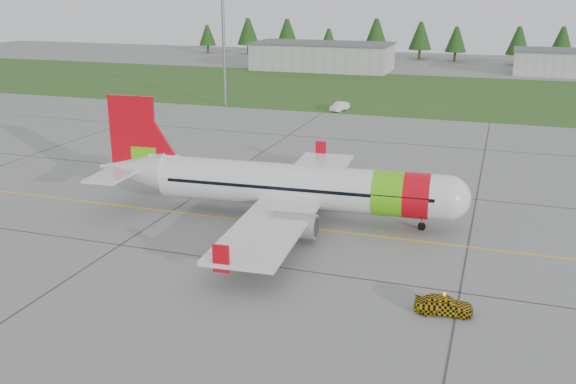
% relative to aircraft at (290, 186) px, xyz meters
% --- Properties ---
extents(ground, '(320.00, 320.00, 0.00)m').
position_rel_aircraft_xyz_m(ground, '(4.70, -9.88, -2.82)').
color(ground, gray).
rests_on(ground, ground).
extents(aircraft, '(32.31, 29.79, 9.78)m').
position_rel_aircraft_xyz_m(aircraft, '(0.00, 0.00, 0.00)').
color(aircraft, silver).
rests_on(aircraft, ground).
extents(follow_me_car, '(1.34, 1.52, 3.45)m').
position_rel_aircraft_xyz_m(follow_me_car, '(13.95, -12.97, -1.10)').
color(follow_me_car, '#E2B20C').
rests_on(follow_me_car, ground).
extents(service_van, '(1.76, 1.70, 4.24)m').
position_rel_aircraft_xyz_m(service_van, '(-8.23, 49.53, -0.70)').
color(service_van, silver).
rests_on(service_van, ground).
extents(grass_strip, '(320.00, 50.00, 0.03)m').
position_rel_aircraft_xyz_m(grass_strip, '(4.70, 72.12, -2.81)').
color(grass_strip, '#30561E').
rests_on(grass_strip, ground).
extents(taxi_guideline, '(120.00, 0.25, 0.02)m').
position_rel_aircraft_xyz_m(taxi_guideline, '(4.70, -1.88, -2.81)').
color(taxi_guideline, gold).
rests_on(taxi_guideline, ground).
extents(hangar_west, '(32.00, 14.00, 6.00)m').
position_rel_aircraft_xyz_m(hangar_west, '(-25.30, 100.12, 0.18)').
color(hangar_west, '#A8A8A3').
rests_on(hangar_west, ground).
extents(hangar_east, '(24.00, 12.00, 5.20)m').
position_rel_aircraft_xyz_m(hangar_east, '(29.70, 108.12, -0.22)').
color(hangar_east, '#A8A8A3').
rests_on(hangar_east, ground).
extents(floodlight_mast, '(0.50, 0.50, 20.00)m').
position_rel_aircraft_xyz_m(floodlight_mast, '(-27.30, 48.12, 7.18)').
color(floodlight_mast, slate).
rests_on(floodlight_mast, ground).
extents(treeline, '(160.00, 8.00, 10.00)m').
position_rel_aircraft_xyz_m(treeline, '(4.70, 128.12, 2.18)').
color(treeline, '#1C3F14').
rests_on(treeline, ground).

